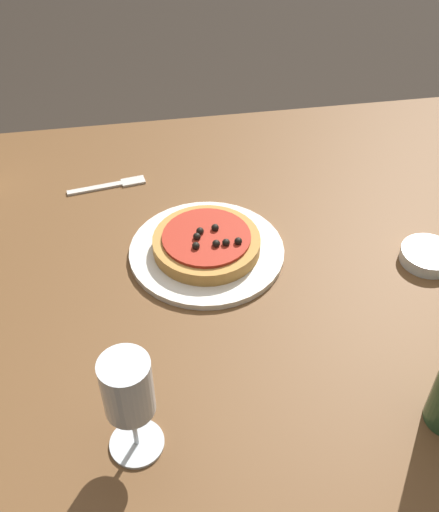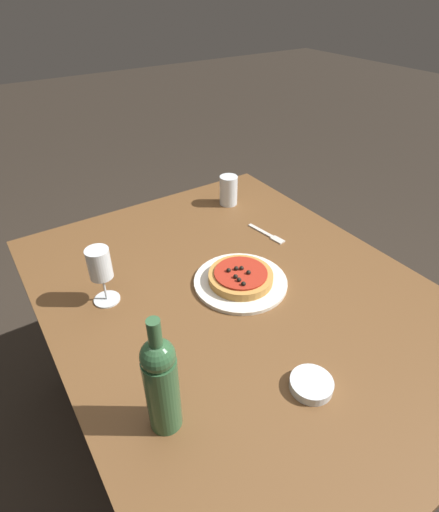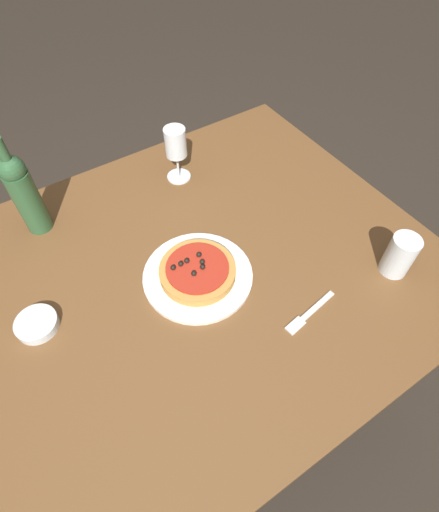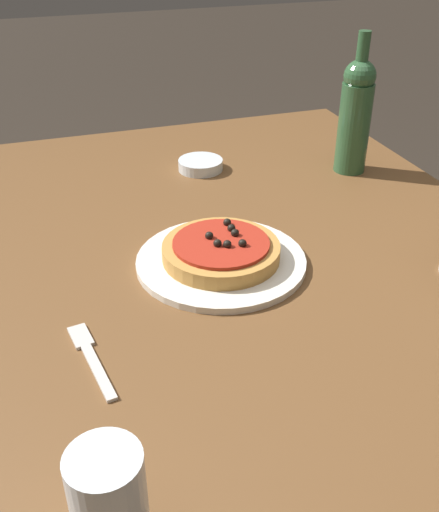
{
  "view_description": "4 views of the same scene",
  "coord_description": "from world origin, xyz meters",
  "views": [
    {
      "loc": [
        -0.14,
        -0.79,
        1.49
      ],
      "look_at": [
        -0.01,
        -0.01,
        0.77
      ],
      "focal_mm": 42.0,
      "sensor_mm": 36.0,
      "label": 1
    },
    {
      "loc": [
        0.73,
        -0.55,
        1.53
      ],
      "look_at": [
        -0.09,
        -0.01,
        0.83
      ],
      "focal_mm": 28.0,
      "sensor_mm": 36.0,
      "label": 2
    },
    {
      "loc": [
        0.25,
        0.56,
        1.6
      ],
      "look_at": [
        -0.09,
        0.05,
        0.81
      ],
      "focal_mm": 28.0,
      "sensor_mm": 36.0,
      "label": 3
    },
    {
      "loc": [
        -0.84,
        0.3,
        1.28
      ],
      "look_at": [
        -0.04,
        0.03,
        0.76
      ],
      "focal_mm": 42.0,
      "sensor_mm": 36.0,
      "label": 4
    }
  ],
  "objects": [
    {
      "name": "wine_bottle",
      "position": [
        0.26,
        -0.37,
        0.87
      ],
      "size": [
        0.07,
        0.07,
        0.3
      ],
      "color": "#2D5633",
      "rests_on": "dining_table"
    },
    {
      "name": "fork",
      "position": [
        -0.2,
        0.27,
        0.74
      ],
      "size": [
        0.17,
        0.04,
        0.0
      ],
      "rotation": [
        0.0,
        0.0,
        0.15
      ],
      "color": "beige",
      "rests_on": "dining_table"
    },
    {
      "name": "pizza",
      "position": [
        -0.03,
        0.03,
        0.77
      ],
      "size": [
        0.2,
        0.2,
        0.04
      ],
      "color": "#BC843D",
      "rests_on": "dinner_plate"
    },
    {
      "name": "dinner_plate",
      "position": [
        -0.03,
        0.03,
        0.75
      ],
      "size": [
        0.29,
        0.29,
        0.01
      ],
      "color": "white",
      "rests_on": "dining_table"
    },
    {
      "name": "water_cup",
      "position": [
        -0.48,
        0.29,
        0.8
      ],
      "size": [
        0.07,
        0.07,
        0.12
      ],
      "color": "silver",
      "rests_on": "dining_table"
    },
    {
      "name": "dining_table",
      "position": [
        0.0,
        0.0,
        0.66
      ],
      "size": [
        1.35,
        1.06,
        0.74
      ],
      "color": "brown",
      "rests_on": "ground_plane"
    },
    {
      "name": "wine_glass",
      "position": [
        -0.18,
        -0.34,
        0.87
      ],
      "size": [
        0.08,
        0.08,
        0.18
      ],
      "color": "silver",
      "rests_on": "dining_table"
    },
    {
      "name": "side_bowl",
      "position": [
        0.36,
        -0.06,
        0.75
      ],
      "size": [
        0.1,
        0.1,
        0.02
      ],
      "color": "silver",
      "rests_on": "dining_table"
    },
    {
      "name": "ground_plane",
      "position": [
        0.0,
        0.0,
        0.0
      ],
      "size": [
        14.0,
        14.0,
        0.0
      ],
      "primitive_type": "plane",
      "color": "#2D261E"
    }
  ]
}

